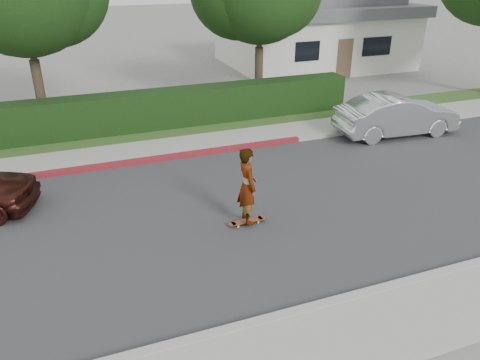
{
  "coord_description": "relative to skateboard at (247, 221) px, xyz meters",
  "views": [
    {
      "loc": [
        -6.57,
        -10.05,
        6.03
      ],
      "look_at": [
        -2.85,
        -0.18,
        1.0
      ],
      "focal_mm": 35.0,
      "sensor_mm": 36.0,
      "label": 1
    }
  ],
  "objects": [
    {
      "name": "curb_near",
      "position": [
        2.85,
        -3.42,
        -0.01
      ],
      "size": [
        60.0,
        0.2,
        0.15
      ],
      "primitive_type": "cube",
      "color": "#9E9E99",
      "rests_on": "ground"
    },
    {
      "name": "skateboarder",
      "position": [
        0.0,
        -0.0,
        0.98
      ],
      "size": [
        0.48,
        0.72,
        1.94
      ],
      "primitive_type": "imported",
      "rotation": [
        0.0,
        0.0,
        1.54
      ],
      "color": "white",
      "rests_on": "skateboard"
    },
    {
      "name": "ground",
      "position": [
        2.85,
        0.68,
        -0.09
      ],
      "size": [
        120.0,
        120.0,
        0.0
      ],
      "primitive_type": "plane",
      "color": "slate",
      "rests_on": "ground"
    },
    {
      "name": "curb_far",
      "position": [
        2.85,
        4.78,
        -0.01
      ],
      "size": [
        60.0,
        0.2,
        0.15
      ],
      "primitive_type": "cube",
      "color": "#9E9E99",
      "rests_on": "ground"
    },
    {
      "name": "road",
      "position": [
        2.85,
        0.68,
        -0.08
      ],
      "size": [
        60.0,
        8.0,
        0.01
      ],
      "primitive_type": "cube",
      "color": "#2D2D30",
      "rests_on": "ground"
    },
    {
      "name": "skateboard",
      "position": [
        0.0,
        0.0,
        0.0
      ],
      "size": [
        1.01,
        0.23,
        0.09
      ],
      "rotation": [
        0.0,
        0.0,
        0.03
      ],
      "color": "gold",
      "rests_on": "ground"
    },
    {
      "name": "house",
      "position": [
        10.85,
        16.68,
        2.01
      ],
      "size": [
        10.6,
        8.6,
        4.3
      ],
      "color": "beige",
      "rests_on": "ground"
    },
    {
      "name": "sidewalk_near",
      "position": [
        2.85,
        -4.32,
        -0.03
      ],
      "size": [
        60.0,
        1.6,
        0.12
      ],
      "primitive_type": "cube",
      "color": "gray",
      "rests_on": "ground"
    },
    {
      "name": "car_silver",
      "position": [
        7.58,
        4.15,
        0.67
      ],
      "size": [
        4.67,
        1.91,
        1.51
      ],
      "primitive_type": "imported",
      "rotation": [
        0.0,
        0.0,
        1.5
      ],
      "color": "silver",
      "rests_on": "ground"
    },
    {
      "name": "sidewalk_far",
      "position": [
        2.85,
        5.68,
        -0.03
      ],
      "size": [
        60.0,
        1.6,
        0.12
      ],
      "primitive_type": "cube",
      "color": "gray",
      "rests_on": "ground"
    },
    {
      "name": "curb_red_section",
      "position": [
        -2.15,
        4.78,
        -0.01
      ],
      "size": [
        12.0,
        0.21,
        0.15
      ],
      "primitive_type": "cube",
      "color": "maroon",
      "rests_on": "ground"
    },
    {
      "name": "planting_strip",
      "position": [
        2.85,
        7.28,
        -0.04
      ],
      "size": [
        60.0,
        1.6,
        0.1
      ],
      "primitive_type": "cube",
      "color": "#2D4C1E",
      "rests_on": "ground"
    },
    {
      "name": "hedge",
      "position": [
        -0.15,
        7.88,
        0.66
      ],
      "size": [
        15.0,
        1.0,
        1.5
      ],
      "primitive_type": "cube",
      "color": "black",
      "rests_on": "ground"
    }
  ]
}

